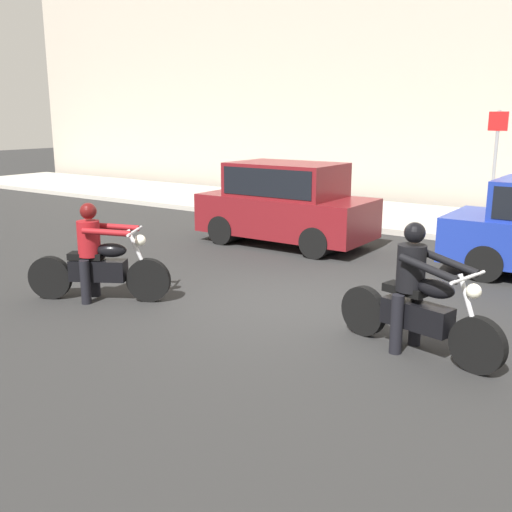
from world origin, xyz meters
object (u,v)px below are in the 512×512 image
Objects in this scene: motorcycle_with_rider_crimson at (97,261)px; parked_hatchback_maroon at (286,203)px; motorcycle_with_rider_black_leather at (417,301)px; street_sign_post at (495,158)px.

parked_hatchback_maroon reaches higher than motorcycle_with_rider_crimson.
motorcycle_with_rider_black_leather reaches higher than motorcycle_with_rider_crimson.
motorcycle_with_rider_black_leather is at bearing -43.49° from parked_hatchback_maroon.
parked_hatchback_maroon is (-4.51, 4.28, 0.28)m from motorcycle_with_rider_black_leather.
street_sign_post is at bearing 97.99° from motorcycle_with_rider_black_leather.
motorcycle_with_rider_crimson is 5.07m from parked_hatchback_maroon.
street_sign_post reaches higher than motorcycle_with_rider_black_leather.
street_sign_post is (-1.16, 8.26, 1.15)m from motorcycle_with_rider_black_leather.
motorcycle_with_rider_black_leather is at bearing -82.01° from street_sign_post.
street_sign_post reaches higher than parked_hatchback_maroon.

